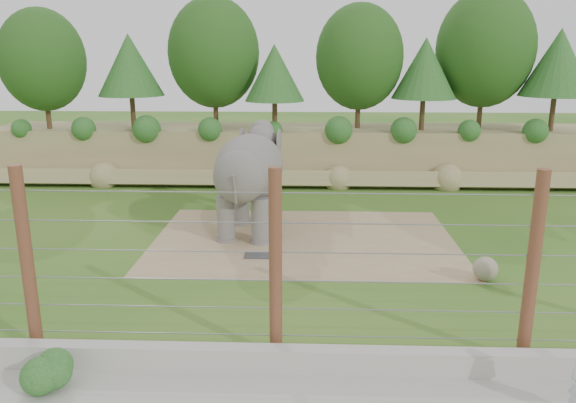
{
  "coord_description": "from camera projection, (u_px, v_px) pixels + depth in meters",
  "views": [
    {
      "loc": [
        0.64,
        -14.85,
        6.09
      ],
      "look_at": [
        0.0,
        2.0,
        1.6
      ],
      "focal_mm": 35.0,
      "sensor_mm": 36.0,
      "label": 1
    }
  ],
  "objects": [
    {
      "name": "back_embankment",
      "position": [
        308.0,
        98.0,
        27.13
      ],
      "size": [
        30.0,
        5.52,
        8.77
      ],
      "color": "#928457",
      "rests_on": "ground"
    },
    {
      "name": "ground",
      "position": [
        285.0,
        274.0,
        15.93
      ],
      "size": [
        90.0,
        90.0,
        0.0
      ],
      "primitive_type": "plane",
      "color": "#2C611B",
      "rests_on": "ground"
    },
    {
      "name": "drain_grate",
      "position": [
        261.0,
        255.0,
        17.29
      ],
      "size": [
        1.0,
        0.6,
        0.03
      ],
      "primitive_type": "cube",
      "color": "#262628",
      "rests_on": "dirt_patch"
    },
    {
      "name": "barrier_fence",
      "position": [
        276.0,
        266.0,
        11.07
      ],
      "size": [
        20.26,
        0.26,
        4.0
      ],
      "color": "brown",
      "rests_on": "ground"
    },
    {
      "name": "retaining_wall",
      "position": [
        275.0,
        359.0,
        11.04
      ],
      "size": [
        26.0,
        0.35,
        0.5
      ],
      "primitive_type": "cube",
      "color": "#AFACA2",
      "rests_on": "ground"
    },
    {
      "name": "walkway_shrub",
      "position": [
        50.0,
        370.0,
        10.37
      ],
      "size": [
        0.78,
        0.78,
        0.78
      ],
      "primitive_type": "sphere",
      "color": "#1C591D",
      "rests_on": "walkway"
    },
    {
      "name": "elephant",
      "position": [
        250.0,
        183.0,
        19.05
      ],
      "size": [
        2.53,
        4.69,
        3.61
      ],
      "primitive_type": null,
      "rotation": [
        0.0,
        0.0,
        -0.14
      ],
      "color": "#625C59",
      "rests_on": "ground"
    },
    {
      "name": "dirt_patch",
      "position": [
        304.0,
        240.0,
        18.8
      ],
      "size": [
        10.0,
        7.0,
        0.02
      ],
      "primitive_type": "cube",
      "color": "#9A825A",
      "rests_on": "ground"
    },
    {
      "name": "stone_ball",
      "position": [
        485.0,
        269.0,
        15.35
      ],
      "size": [
        0.68,
        0.68,
        0.68
      ],
      "primitive_type": "sphere",
      "color": "gray",
      "rests_on": "dirt_patch"
    }
  ]
}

